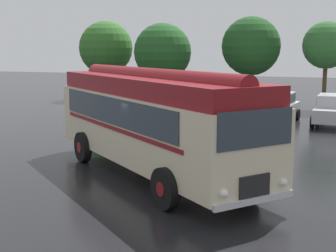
% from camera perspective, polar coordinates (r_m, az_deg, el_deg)
% --- Properties ---
extents(ground_plane, '(120.00, 120.00, 0.00)m').
position_cam_1_polar(ground_plane, '(14.83, 0.29, -6.60)').
color(ground_plane, black).
extents(vintage_bus, '(9.36, 8.26, 3.49)m').
position_cam_1_polar(vintage_bus, '(15.02, -1.97, 0.99)').
color(vintage_bus, beige).
rests_on(vintage_bus, ground).
extents(car_near_left, '(2.24, 4.34, 1.66)m').
position_cam_1_polar(car_near_left, '(27.92, 7.64, 2.58)').
color(car_near_left, '#B7BABF').
rests_on(car_near_left, ground).
extents(car_mid_left, '(2.35, 4.38, 1.66)m').
position_cam_1_polar(car_mid_left, '(27.32, 13.20, 2.27)').
color(car_mid_left, silver).
rests_on(car_mid_left, ground).
extents(car_mid_right, '(2.12, 4.28, 1.66)m').
position_cam_1_polar(car_mid_right, '(26.88, 19.41, 1.88)').
color(car_mid_right, '#B7BABF').
rests_on(car_mid_right, ground).
extents(tree_far_left, '(4.45, 4.45, 6.44)m').
position_cam_1_polar(tree_far_left, '(39.95, -7.55, 9.47)').
color(tree_far_left, '#4C3823').
rests_on(tree_far_left, ground).
extents(tree_left_of_centre, '(4.38, 4.38, 6.09)m').
position_cam_1_polar(tree_left_of_centre, '(36.06, -0.84, 9.05)').
color(tree_left_of_centre, '#4C3823').
rests_on(tree_left_of_centre, ground).
extents(tree_centre, '(4.26, 4.26, 6.46)m').
position_cam_1_polar(tree_centre, '(34.98, 10.05, 9.49)').
color(tree_centre, '#4C3823').
rests_on(tree_centre, ground).
extents(tree_right_of_centre, '(3.21, 3.21, 5.98)m').
position_cam_1_polar(tree_right_of_centre, '(33.89, 18.64, 9.34)').
color(tree_right_of_centre, '#4C3823').
rests_on(tree_right_of_centre, ground).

